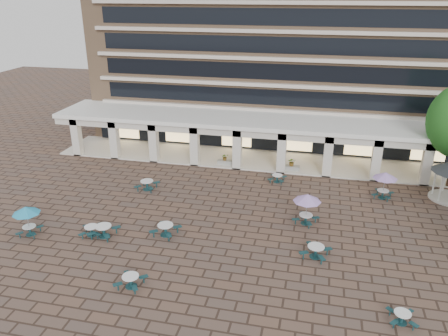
{
  "coord_description": "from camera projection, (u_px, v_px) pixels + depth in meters",
  "views": [
    {
      "loc": [
        5.27,
        -25.99,
        16.18
      ],
      "look_at": [
        -1.28,
        3.0,
        3.88
      ],
      "focal_mm": 35.0,
      "sensor_mm": 36.0,
      "label": 1
    }
  ],
  "objects": [
    {
      "name": "picnic_table_10",
      "position": [
        316.0,
        250.0,
        28.15
      ],
      "size": [
        2.16,
        2.16,
        0.82
      ],
      "rotation": [
        0.0,
        0.0,
        -0.3
      ],
      "color": "#164242",
      "rests_on": "ground"
    },
    {
      "name": "retail_arcade",
      "position": [
        263.0,
        133.0,
        42.87
      ],
      "size": [
        42.0,
        6.6,
        4.4
      ],
      "color": "white",
      "rests_on": "ground"
    },
    {
      "name": "picnic_table_8",
      "position": [
        91.0,
        230.0,
        30.67
      ],
      "size": [
        1.84,
        1.84,
        0.71
      ],
      "rotation": [
        0.0,
        0.0,
        0.25
      ],
      "color": "#164242",
      "rests_on": "ground"
    },
    {
      "name": "apartment_building",
      "position": [
        279.0,
        22.0,
        48.81
      ],
      "size": [
        40.0,
        15.5,
        25.2
      ],
      "color": "#9D7859",
      "rests_on": "ground"
    },
    {
      "name": "picnic_table_13",
      "position": [
        277.0,
        178.0,
        39.12
      ],
      "size": [
        1.69,
        1.69,
        0.69
      ],
      "rotation": [
        0.0,
        0.0,
        -0.15
      ],
      "color": "#164242",
      "rests_on": "ground"
    },
    {
      "name": "ground",
      "position": [
        232.0,
        236.0,
        30.68
      ],
      "size": [
        120.0,
        120.0,
        0.0
      ],
      "primitive_type": "plane",
      "color": "brown",
      "rests_on": "ground"
    },
    {
      "name": "picnic_table_11",
      "position": [
        385.0,
        176.0,
        35.51
      ],
      "size": [
        2.0,
        2.0,
        2.31
      ],
      "rotation": [
        0.0,
        0.0,
        -0.33
      ],
      "color": "#164242",
      "rests_on": "ground"
    },
    {
      "name": "planter_right",
      "position": [
        292.0,
        165.0,
        41.47
      ],
      "size": [
        1.5,
        0.68,
        1.31
      ],
      "color": "gray",
      "rests_on": "ground"
    },
    {
      "name": "picnic_table_12",
      "position": [
        147.0,
        184.0,
        37.63
      ],
      "size": [
        1.91,
        1.91,
        0.83
      ],
      "rotation": [
        0.0,
        0.0,
        -0.04
      ],
      "color": "#164242",
      "rests_on": "ground"
    },
    {
      "name": "picnic_table_4",
      "position": [
        26.0,
        211.0,
        30.18
      ],
      "size": [
        1.91,
        1.91,
        2.2
      ],
      "rotation": [
        0.0,
        0.0,
        0.16
      ],
      "color": "#164242",
      "rests_on": "ground"
    },
    {
      "name": "picnic_table_7",
      "position": [
        402.0,
        317.0,
        22.62
      ],
      "size": [
        1.55,
        1.55,
        0.66
      ],
      "rotation": [
        0.0,
        0.0,
        0.07
      ],
      "color": "#164242",
      "rests_on": "ground"
    },
    {
      "name": "picnic_table_1",
      "position": [
        131.0,
        280.0,
        25.36
      ],
      "size": [
        1.77,
        1.77,
        0.74
      ],
      "rotation": [
        0.0,
        0.0,
        -0.09
      ],
      "color": "#164242",
      "rests_on": "ground"
    },
    {
      "name": "picnic_table_6",
      "position": [
        307.0,
        199.0,
        31.58
      ],
      "size": [
        2.06,
        2.06,
        2.38
      ],
      "rotation": [
        0.0,
        0.0,
        -0.4
      ],
      "color": "#164242",
      "rests_on": "ground"
    },
    {
      "name": "picnic_table_9",
      "position": [
        166.0,
        229.0,
        30.66
      ],
      "size": [
        2.11,
        2.11,
        0.83
      ],
      "rotation": [
        0.0,
        0.0,
        -0.19
      ],
      "color": "#164242",
      "rests_on": "ground"
    },
    {
      "name": "picnic_table_5",
      "position": [
        104.0,
        230.0,
        30.49
      ],
      "size": [
        1.98,
        1.98,
        0.85
      ],
      "rotation": [
        0.0,
        0.0,
        -0.07
      ],
      "color": "#164242",
      "rests_on": "ground"
    },
    {
      "name": "planter_left",
      "position": [
        225.0,
        161.0,
        42.83
      ],
      "size": [
        1.5,
        0.77,
        1.21
      ],
      "color": "gray",
      "rests_on": "ground"
    }
  ]
}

